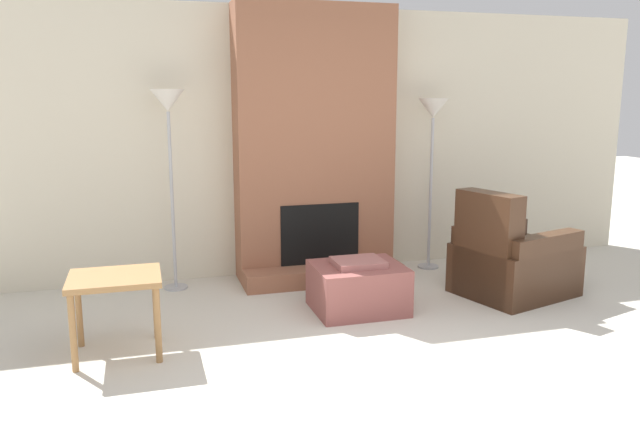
# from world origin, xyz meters

# --- Properties ---
(ground_plane) EXTENTS (24.00, 24.00, 0.00)m
(ground_plane) POSITION_xyz_m (0.00, 0.00, 0.00)
(ground_plane) COLOR beige
(wall_back) EXTENTS (7.39, 0.06, 2.60)m
(wall_back) POSITION_xyz_m (0.00, 3.05, 1.30)
(wall_back) COLOR beige
(wall_back) RESTS_ON ground_plane
(fireplace) EXTENTS (1.52, 0.67, 2.60)m
(fireplace) POSITION_xyz_m (0.00, 2.81, 1.24)
(fireplace) COLOR #935B42
(fireplace) RESTS_ON ground_plane
(ottoman) EXTENTS (0.73, 0.61, 0.44)m
(ottoman) POSITION_xyz_m (0.06, 1.71, 0.20)
(ottoman) COLOR #8C4C47
(ottoman) RESTS_ON ground_plane
(armchair) EXTENTS (1.11, 1.00, 0.96)m
(armchair) POSITION_xyz_m (1.49, 1.71, 0.30)
(armchair) COLOR #422819
(armchair) RESTS_ON ground_plane
(side_table) EXTENTS (0.61, 0.52, 0.56)m
(side_table) POSITION_xyz_m (-1.83, 1.33, 0.48)
(side_table) COLOR #9E7042
(side_table) RESTS_ON ground_plane
(floor_lamp_left) EXTENTS (0.30, 0.30, 1.82)m
(floor_lamp_left) POSITION_xyz_m (-1.36, 2.74, 1.58)
(floor_lamp_left) COLOR #ADADB2
(floor_lamp_left) RESTS_ON ground_plane
(floor_lamp_right) EXTENTS (0.30, 0.30, 1.73)m
(floor_lamp_right) POSITION_xyz_m (1.21, 2.74, 1.51)
(floor_lamp_right) COLOR #ADADB2
(floor_lamp_right) RESTS_ON ground_plane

